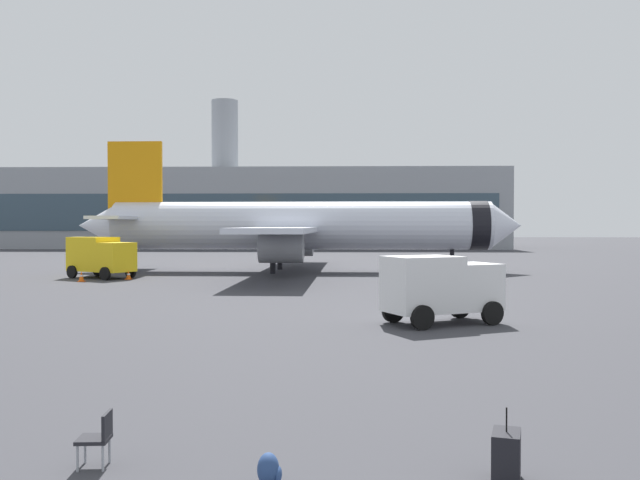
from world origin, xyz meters
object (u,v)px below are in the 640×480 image
gate_chair (99,436)px  safety_cone_near (128,275)px  safety_cone_mid (437,284)px  service_truck (101,255)px  safety_cone_far (81,276)px  cargo_van (441,286)px  traveller_backpack (269,470)px  airplane_at_gate (298,226)px  rolling_suitcase (506,455)px

gate_chair → safety_cone_near: bearing=106.8°
safety_cone_mid → gate_chair: gate_chair is taller
safety_cone_near → gate_chair: gate_chair is taller
service_truck → safety_cone_far: service_truck is taller
cargo_van → safety_cone_near: 27.61m
safety_cone_near → service_truck: bearing=154.8°
safety_cone_mid → traveller_backpack: (-6.53, -29.86, -0.13)m
airplane_at_gate → safety_cone_far: (-13.74, -10.11, -3.31)m
safety_cone_near → gate_chair: 37.79m
cargo_van → gate_chair: size_ratio=5.62×
service_truck → cargo_van: bearing=-46.1°
service_truck → cargo_van: size_ratio=1.09×
cargo_van → traveller_backpack: cargo_van is taller
safety_cone_near → traveller_backpack: (13.66, -36.86, -0.08)m
service_truck → gate_chair: service_truck is taller
rolling_suitcase → cargo_van: bearing=85.3°
airplane_at_gate → safety_cone_mid: bearing=-59.4°
safety_cone_mid → gate_chair: bearing=-107.6°
service_truck → safety_cone_mid: (22.51, -8.09, -1.24)m
safety_cone_near → safety_cone_mid: 21.36m
service_truck → rolling_suitcase: bearing=-62.7°
airplane_at_gate → rolling_suitcase: bearing=-82.4°
safety_cone_mid → rolling_suitcase: bearing=-95.9°
traveller_backpack → gate_chair: (-2.74, 0.67, 0.27)m
safety_cone_far → safety_cone_mid: bearing=-12.6°
safety_cone_near → rolling_suitcase: bearing=-64.9°
cargo_van → safety_cone_far: 28.08m
gate_chair → traveller_backpack: bearing=-13.8°
rolling_suitcase → gate_chair: rolling_suitcase is taller
safety_cone_near → traveller_backpack: safety_cone_near is taller
gate_chair → cargo_van: bearing=64.3°
airplane_at_gate → rolling_suitcase: (5.94, -44.79, -3.27)m
safety_cone_near → traveller_backpack: size_ratio=1.31×
safety_cone_far → airplane_at_gate: bearing=36.3°
safety_cone_near → safety_cone_far: 3.18m
safety_cone_mid → traveller_backpack: 30.57m
safety_cone_far → traveller_backpack: (16.21, -34.96, -0.11)m
safety_cone_near → safety_cone_mid: safety_cone_mid is taller
cargo_van → gate_chair: 17.44m
cargo_van → safety_cone_far: cargo_van is taller
safety_cone_near → traveller_backpack: 39.31m
cargo_van → safety_cone_far: size_ratio=6.97×
service_truck → rolling_suitcase: 42.42m
safety_cone_mid → rolling_suitcase: rolling_suitcase is taller
gate_chair → safety_cone_far: bearing=111.4°
airplane_at_gate → gate_chair: bearing=-90.4°
service_truck → safety_cone_far: size_ratio=7.59×
service_truck → safety_cone_far: bearing=-94.4°
safety_cone_mid → safety_cone_far: safety_cone_mid is taller
safety_cone_far → rolling_suitcase: size_ratio=0.63×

